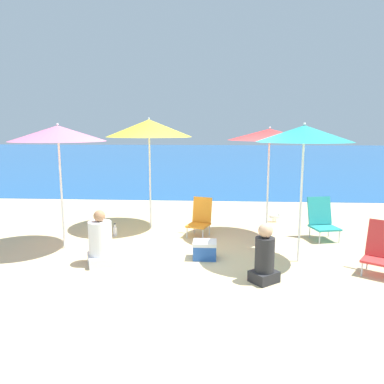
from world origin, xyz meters
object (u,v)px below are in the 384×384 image
(person_seated_near, at_px, (100,243))
(person_seated_far, at_px, (265,257))
(beach_chair_orange, at_px, (200,217))
(seagull, at_px, (275,216))
(beach_chair_red, at_px, (382,249))
(cooler_box, at_px, (205,250))
(beach_umbrella_teal, at_px, (304,134))
(beach_umbrella_yellow, at_px, (149,128))
(beach_umbrella_red, at_px, (270,135))
(beach_umbrella_pink, at_px, (58,134))
(water_bottle, at_px, (115,231))
(beach_chair_teal, at_px, (322,219))

(person_seated_near, relative_size, person_seated_far, 1.03)
(beach_chair_orange, bearing_deg, seagull, 54.66)
(beach_chair_red, height_order, cooler_box, beach_chair_red)
(seagull, bearing_deg, cooler_box, -120.82)
(beach_chair_red, bearing_deg, beach_umbrella_teal, -167.99)
(beach_umbrella_yellow, relative_size, beach_umbrella_red, 1.09)
(beach_chair_orange, bearing_deg, beach_umbrella_red, 15.98)
(beach_umbrella_pink, xyz_separation_m, beach_chair_red, (5.36, -0.87, -1.72))
(beach_chair_orange, xyz_separation_m, water_bottle, (-1.77, -0.17, -0.28))
(person_seated_near, bearing_deg, seagull, 19.92)
(beach_chair_orange, bearing_deg, beach_umbrella_pink, -138.45)
(person_seated_far, bearing_deg, beach_chair_red, 65.57)
(beach_umbrella_red, bearing_deg, water_bottle, -178.22)
(beach_umbrella_pink, xyz_separation_m, beach_chair_teal, (4.95, 0.95, -1.71))
(beach_chair_teal, bearing_deg, beach_umbrella_red, 165.99)
(person_seated_far, height_order, cooler_box, person_seated_far)
(beach_umbrella_teal, height_order, person_seated_near, beach_umbrella_teal)
(beach_umbrella_pink, distance_m, person_seated_near, 2.13)
(beach_umbrella_pink, xyz_separation_m, person_seated_far, (3.52, -1.33, -1.74))
(beach_chair_teal, bearing_deg, beach_chair_red, -90.85)
(cooler_box, bearing_deg, beach_umbrella_yellow, 122.99)
(beach_chair_red, distance_m, seagull, 3.35)
(beach_chair_orange, distance_m, seagull, 2.13)
(beach_umbrella_teal, relative_size, beach_umbrella_yellow, 0.94)
(beach_chair_teal, relative_size, person_seated_far, 0.95)
(person_seated_near, height_order, seagull, person_seated_near)
(person_seated_far, bearing_deg, beach_chair_teal, 109.72)
(beach_umbrella_pink, distance_m, beach_chair_red, 5.70)
(beach_umbrella_yellow, distance_m, beach_chair_orange, 2.22)
(beach_chair_teal, xyz_separation_m, person_seated_near, (-4.01, -1.72, -0.05))
(person_seated_far, bearing_deg, beach_umbrella_yellow, 178.44)
(beach_umbrella_pink, xyz_separation_m, person_seated_near, (0.93, -0.76, -1.76))
(beach_umbrella_yellow, bearing_deg, beach_umbrella_pink, -130.39)
(beach_chair_red, relative_size, beach_chair_teal, 0.96)
(beach_umbrella_yellow, height_order, beach_chair_teal, beach_umbrella_yellow)
(beach_chair_teal, bearing_deg, person_seated_near, -170.41)
(beach_chair_orange, bearing_deg, person_seated_far, -47.44)
(beach_umbrella_pink, relative_size, person_seated_far, 2.63)
(beach_umbrella_teal, xyz_separation_m, cooler_box, (-1.57, 0.04, -1.97))
(beach_umbrella_pink, relative_size, cooler_box, 5.72)
(beach_chair_red, bearing_deg, cooler_box, -156.91)
(beach_chair_teal, bearing_deg, beach_umbrella_yellow, 156.47)
(beach_umbrella_teal, xyz_separation_m, beach_umbrella_pink, (-4.20, 0.43, -0.00))
(beach_umbrella_teal, relative_size, beach_chair_orange, 2.91)
(person_seated_far, distance_m, cooler_box, 1.31)
(seagull, bearing_deg, beach_umbrella_teal, -90.31)
(beach_chair_orange, height_order, cooler_box, beach_chair_orange)
(cooler_box, bearing_deg, beach_chair_teal, 30.06)
(beach_umbrella_teal, height_order, cooler_box, beach_umbrella_teal)
(person_seated_far, bearing_deg, beach_umbrella_red, 133.57)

